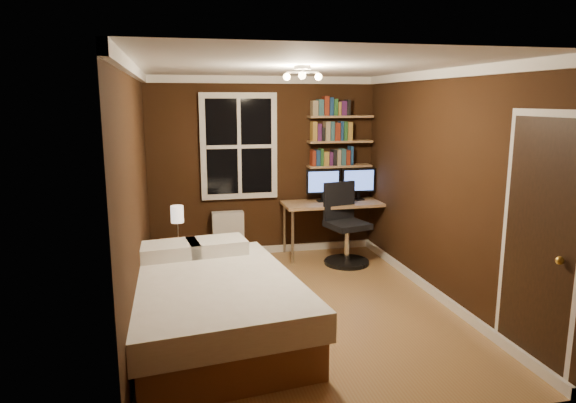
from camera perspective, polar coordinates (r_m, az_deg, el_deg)
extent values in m
plane|color=olive|center=(5.58, 1.22, -11.77)|extent=(4.20, 4.20, 0.00)
cube|color=black|center=(7.25, -2.71, 3.84)|extent=(3.20, 0.04, 2.50)
cube|color=black|center=(5.09, -16.51, 0.23)|extent=(0.04, 4.20, 2.50)
cube|color=black|center=(5.81, 16.78, 1.54)|extent=(0.04, 4.20, 2.50)
cube|color=white|center=(5.15, 1.34, 14.79)|extent=(3.20, 4.20, 0.02)
cube|color=silver|center=(7.14, -5.47, 6.11)|extent=(1.06, 0.06, 1.46)
sphere|color=gold|center=(4.36, 27.96, -5.82)|extent=(0.06, 0.06, 0.06)
cube|color=#9B744B|center=(7.40, 5.73, 3.95)|extent=(0.92, 0.22, 0.03)
cube|color=#9B744B|center=(7.36, 5.79, 6.65)|extent=(0.92, 0.22, 0.03)
cube|color=#9B744B|center=(7.35, 5.84, 9.37)|extent=(0.92, 0.22, 0.03)
cube|color=brown|center=(4.90, -8.65, -13.15)|extent=(1.71, 2.25, 0.33)
cube|color=silver|center=(4.79, -8.75, -9.98)|extent=(1.81, 2.32, 0.25)
cube|color=white|center=(5.45, -13.09, -5.31)|extent=(0.65, 0.49, 0.15)
cube|color=white|center=(5.53, -7.94, -4.89)|extent=(0.65, 0.49, 0.15)
cube|color=brown|center=(6.35, -11.99, -6.63)|extent=(0.45, 0.45, 0.52)
cube|color=silver|center=(7.25, -6.67, -3.67)|extent=(0.44, 0.15, 0.65)
cube|color=#9B744B|center=(7.28, 5.80, -0.20)|extent=(1.61, 0.61, 0.04)
cylinder|color=beige|center=(6.92, 0.52, -4.00)|extent=(0.04, 0.04, 0.73)
cylinder|color=beige|center=(7.39, 11.90, -3.25)|extent=(0.04, 0.04, 0.73)
cylinder|color=beige|center=(7.42, -0.40, -2.96)|extent=(0.04, 0.04, 0.73)
cylinder|color=beige|center=(7.86, 10.32, -2.33)|extent=(0.04, 0.04, 0.73)
cylinder|color=black|center=(7.03, 6.52, -6.69)|extent=(0.60, 0.60, 0.05)
cylinder|color=silver|center=(6.96, 6.57, -4.73)|extent=(0.07, 0.07, 0.45)
cube|color=black|center=(6.89, 6.62, -2.62)|extent=(0.60, 0.60, 0.08)
cube|color=black|center=(7.01, 5.69, 0.10)|extent=(0.47, 0.17, 0.51)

